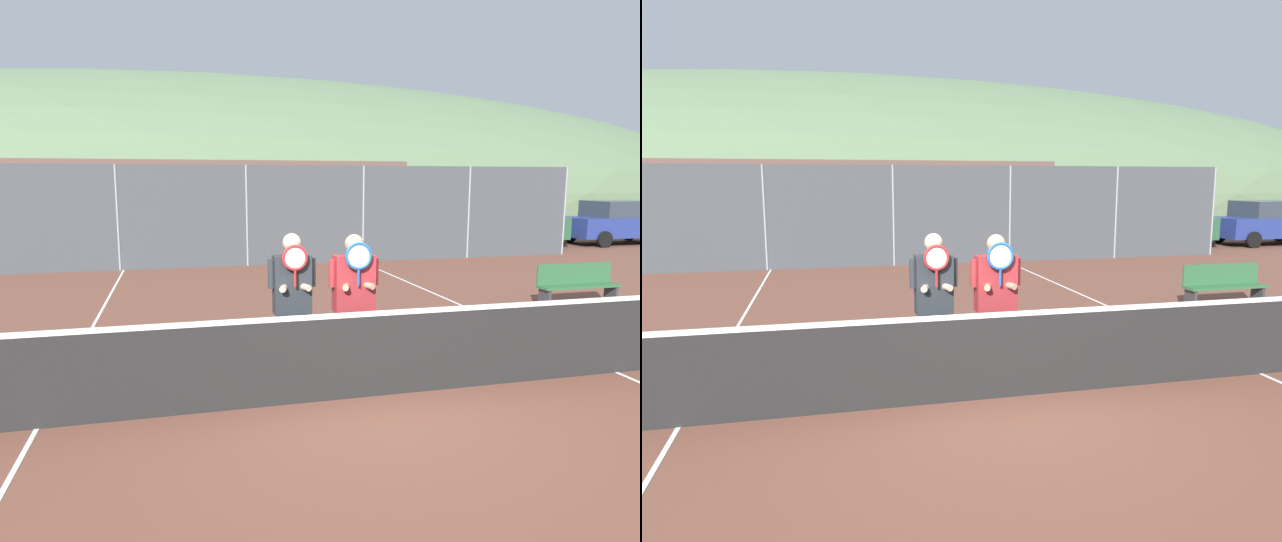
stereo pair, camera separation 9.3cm
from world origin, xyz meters
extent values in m
plane|color=brown|center=(0.00, 0.00, 0.00)|extent=(120.00, 120.00, 0.00)
ellipsoid|color=#5B7551|center=(0.00, 57.61, 0.00)|extent=(125.76, 69.87, 24.45)
cube|color=beige|center=(-1.73, 18.09, 1.41)|extent=(16.81, 5.00, 2.82)
cube|color=brown|center=(-1.73, 18.09, 3.00)|extent=(17.31, 5.50, 0.36)
cylinder|color=gray|center=(-3.51, 10.47, 1.44)|extent=(0.06, 0.06, 2.88)
cylinder|color=gray|center=(0.00, 10.47, 1.44)|extent=(0.06, 0.06, 2.88)
cylinder|color=gray|center=(3.51, 10.47, 1.44)|extent=(0.06, 0.06, 2.88)
cylinder|color=gray|center=(7.02, 10.47, 1.44)|extent=(0.06, 0.06, 2.88)
cylinder|color=gray|center=(10.53, 10.47, 1.44)|extent=(0.06, 0.06, 2.88)
cube|color=#42474C|center=(0.00, 10.47, 1.44)|extent=(21.05, 0.02, 2.88)
cube|color=black|center=(0.00, 0.00, 0.47)|extent=(9.03, 0.02, 0.95)
cube|color=white|center=(0.00, 0.00, 0.97)|extent=(9.03, 0.03, 0.06)
cube|color=white|center=(-3.42, 3.00, 0.00)|extent=(0.05, 16.00, 0.01)
cube|color=white|center=(3.42, 3.00, 0.00)|extent=(0.05, 16.00, 0.01)
cylinder|color=black|center=(-0.82, 0.62, 0.44)|extent=(0.13, 0.13, 0.88)
cylinder|color=black|center=(-0.58, 0.62, 0.44)|extent=(0.13, 0.13, 0.88)
cube|color=#282D33|center=(-0.70, 0.62, 1.23)|extent=(0.44, 0.22, 0.70)
sphere|color=#DBB293|center=(-0.70, 0.62, 1.73)|extent=(0.22, 0.22, 0.22)
cylinder|color=#282D33|center=(-0.94, 0.62, 1.37)|extent=(0.08, 0.08, 0.34)
cylinder|color=#282D33|center=(-0.45, 0.62, 1.37)|extent=(0.08, 0.08, 0.34)
cylinder|color=#DBB293|center=(-0.81, 0.53, 1.21)|extent=(0.16, 0.27, 0.08)
cylinder|color=#DBB293|center=(-0.59, 0.53, 1.21)|extent=(0.16, 0.27, 0.08)
cylinder|color=red|center=(-0.70, 0.44, 1.33)|extent=(0.03, 0.03, 0.20)
torus|color=red|center=(-0.70, 0.44, 1.57)|extent=(0.30, 0.03, 0.30)
cylinder|color=silver|center=(-0.70, 0.44, 1.57)|extent=(0.25, 0.00, 0.25)
cylinder|color=#232838|center=(-0.07, 0.62, 0.43)|extent=(0.13, 0.13, 0.87)
cylinder|color=#232838|center=(0.20, 0.62, 0.43)|extent=(0.13, 0.13, 0.87)
cube|color=maroon|center=(0.07, 0.62, 1.21)|extent=(0.50, 0.22, 0.69)
sphere|color=tan|center=(0.07, 0.62, 1.69)|extent=(0.23, 0.23, 0.23)
cylinder|color=maroon|center=(-0.21, 0.62, 1.34)|extent=(0.08, 0.08, 0.34)
cylinder|color=maroon|center=(0.34, 0.62, 1.34)|extent=(0.08, 0.08, 0.34)
cylinder|color=tan|center=(-0.06, 0.53, 1.19)|extent=(0.16, 0.27, 0.08)
cylinder|color=tan|center=(0.19, 0.53, 1.19)|extent=(0.16, 0.27, 0.08)
cylinder|color=#1E5BAD|center=(0.07, 0.44, 1.31)|extent=(0.03, 0.03, 0.20)
torus|color=#1E5BAD|center=(0.07, 0.44, 1.56)|extent=(0.33, 0.04, 0.33)
cylinder|color=silver|center=(0.07, 0.44, 1.56)|extent=(0.27, 0.00, 0.27)
cube|color=slate|center=(-5.16, 13.14, 0.70)|extent=(4.62, 1.84, 0.80)
cube|color=#2D3842|center=(-5.16, 13.14, 1.42)|extent=(2.54, 1.70, 0.65)
cylinder|color=black|center=(-3.65, 12.20, 0.30)|extent=(0.60, 0.16, 0.60)
cylinder|color=black|center=(-3.65, 14.08, 0.30)|extent=(0.60, 0.16, 0.60)
cylinder|color=black|center=(-6.66, 12.20, 0.30)|extent=(0.60, 0.16, 0.60)
cylinder|color=black|center=(-6.66, 14.08, 0.30)|extent=(0.60, 0.16, 0.60)
cube|color=black|center=(-0.10, 12.70, 0.70)|extent=(4.33, 1.78, 0.79)
cube|color=#2D3842|center=(-0.10, 12.70, 1.42)|extent=(2.38, 1.63, 0.65)
cylinder|color=black|center=(1.30, 11.79, 0.30)|extent=(0.60, 0.16, 0.60)
cylinder|color=black|center=(1.30, 13.60, 0.30)|extent=(0.60, 0.16, 0.60)
cylinder|color=black|center=(-1.51, 11.79, 0.30)|extent=(0.60, 0.16, 0.60)
cylinder|color=black|center=(-1.51, 13.60, 0.30)|extent=(0.60, 0.16, 0.60)
cube|color=#285638|center=(4.82, 12.82, 0.73)|extent=(4.37, 1.84, 0.86)
cube|color=#2D3842|center=(4.82, 12.82, 1.51)|extent=(2.40, 1.69, 0.70)
cylinder|color=black|center=(6.24, 11.88, 0.30)|extent=(0.60, 0.16, 0.60)
cylinder|color=black|center=(6.24, 13.76, 0.30)|extent=(0.60, 0.16, 0.60)
cylinder|color=black|center=(3.40, 11.88, 0.30)|extent=(0.60, 0.16, 0.60)
cylinder|color=black|center=(3.40, 13.76, 0.30)|extent=(0.60, 0.16, 0.60)
cube|color=#285638|center=(9.78, 12.79, 0.71)|extent=(4.40, 1.73, 0.81)
cube|color=#2D3842|center=(9.78, 12.79, 1.44)|extent=(2.42, 1.59, 0.66)
cylinder|color=black|center=(11.21, 11.90, 0.30)|extent=(0.60, 0.16, 0.60)
cylinder|color=black|center=(11.21, 13.67, 0.30)|extent=(0.60, 0.16, 0.60)
cylinder|color=black|center=(8.35, 11.90, 0.30)|extent=(0.60, 0.16, 0.60)
cylinder|color=black|center=(8.35, 13.67, 0.30)|extent=(0.60, 0.16, 0.60)
cube|color=navy|center=(14.72, 12.72, 0.68)|extent=(4.34, 1.85, 0.75)
cube|color=#2D3842|center=(14.72, 12.72, 1.36)|extent=(2.39, 1.70, 0.62)
cylinder|color=black|center=(16.14, 13.67, 0.30)|extent=(0.60, 0.16, 0.60)
cylinder|color=black|center=(13.31, 11.78, 0.30)|extent=(0.60, 0.16, 0.60)
cylinder|color=black|center=(13.31, 13.67, 0.30)|extent=(0.60, 0.16, 0.60)
cube|color=#2D6038|center=(5.51, 3.37, 0.42)|extent=(1.65, 0.36, 0.05)
cube|color=#2D6038|center=(5.51, 3.53, 0.65)|extent=(1.65, 0.04, 0.40)
cube|color=#333338|center=(4.77, 3.37, 0.20)|extent=(0.06, 0.32, 0.40)
cube|color=#333338|center=(6.26, 3.37, 0.20)|extent=(0.06, 0.32, 0.40)
camera|label=1|loc=(-2.02, -5.87, 2.44)|focal=32.00mm
camera|label=2|loc=(-1.92, -5.90, 2.44)|focal=32.00mm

